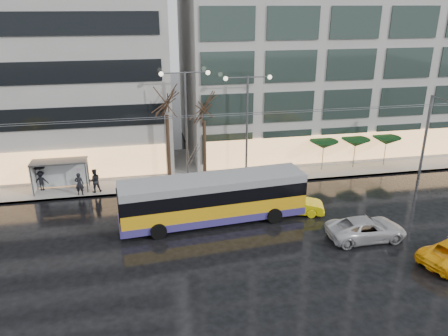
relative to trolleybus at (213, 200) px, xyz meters
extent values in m
plane|color=black|center=(-2.89, -3.41, -1.58)|extent=(140.00, 140.00, 0.00)
cube|color=gray|center=(-0.89, 10.59, -1.50)|extent=(80.00, 10.00, 0.15)
cube|color=slate|center=(-0.89, 5.64, -1.50)|extent=(80.00, 0.10, 0.15)
cube|color=#A29F9A|center=(16.11, 15.59, 11.07)|extent=(32.00, 14.00, 25.00)
cube|color=gold|center=(0.00, 0.00, -0.49)|extent=(12.65, 3.68, 1.56)
cube|color=navy|center=(0.00, 0.00, -1.01)|extent=(12.69, 3.73, 0.52)
cube|color=black|center=(0.00, 0.00, 0.65)|extent=(12.67, 3.70, 0.93)
cube|color=gray|center=(0.00, 0.00, 1.38)|extent=(12.65, 3.68, 0.52)
cube|color=black|center=(6.24, 0.55, 0.50)|extent=(0.27, 2.39, 1.35)
cube|color=black|center=(-6.24, -0.55, 0.50)|extent=(0.27, 2.39, 1.35)
cylinder|color=black|center=(3.82, 1.64, -1.06)|extent=(1.07, 0.45, 1.04)
cylinder|color=black|center=(4.05, -0.95, -1.06)|extent=(1.07, 0.45, 1.04)
cylinder|color=black|center=(-4.05, 0.95, -1.06)|extent=(1.07, 0.45, 1.04)
cylinder|color=black|center=(-3.82, -1.64, -1.06)|extent=(1.07, 0.45, 1.04)
cylinder|color=#595B60|center=(-1.12, 0.89, 2.89)|extent=(0.40, 3.86, 2.73)
cylinder|color=#595B60|center=(-1.17, 1.41, 2.89)|extent=(0.40, 3.86, 2.73)
cylinder|color=#595B60|center=(19.11, 5.09, 1.92)|extent=(0.24, 0.24, 7.00)
cylinder|color=#595B60|center=(-1.89, 2.34, 5.22)|extent=(42.00, 0.04, 0.04)
cylinder|color=#595B60|center=(-1.89, 2.84, 5.22)|extent=(42.00, 0.04, 0.04)
cube|color=#595B60|center=(-10.89, 7.09, 1.02)|extent=(4.20, 1.60, 0.12)
cube|color=silver|center=(-10.89, 7.79, -0.23)|extent=(4.00, 0.05, 2.20)
cube|color=white|center=(-12.94, 7.09, -0.23)|extent=(0.10, 1.40, 2.20)
cylinder|color=#595B60|center=(-12.89, 6.39, -0.23)|extent=(0.10, 0.10, 2.40)
cylinder|color=#595B60|center=(-12.89, 7.79, -0.23)|extent=(0.10, 0.10, 2.40)
cylinder|color=#595B60|center=(-8.89, 6.39, -0.23)|extent=(0.10, 0.10, 2.40)
cylinder|color=#595B60|center=(-8.89, 7.79, -0.23)|extent=(0.10, 0.10, 2.40)
cylinder|color=#595B60|center=(-0.89, 7.39, 3.07)|extent=(0.18, 0.18, 9.00)
cylinder|color=#595B60|center=(-1.79, 7.39, 7.47)|extent=(1.80, 0.10, 0.10)
cylinder|color=#595B60|center=(0.01, 7.39, 7.47)|extent=(1.80, 0.10, 0.10)
sphere|color=#FFF2CC|center=(-2.69, 7.39, 7.42)|extent=(0.36, 0.36, 0.36)
sphere|color=#FFF2CC|center=(0.91, 7.39, 7.42)|extent=(0.36, 0.36, 0.36)
cylinder|color=#595B60|center=(4.11, 7.39, 2.82)|extent=(0.18, 0.18, 8.50)
cylinder|color=#595B60|center=(3.21, 7.39, 6.97)|extent=(1.80, 0.10, 0.10)
cylinder|color=#595B60|center=(5.01, 7.39, 6.97)|extent=(1.80, 0.10, 0.10)
sphere|color=#FFF2CC|center=(2.31, 7.39, 6.92)|extent=(0.36, 0.36, 0.36)
sphere|color=#FFF2CC|center=(5.91, 7.39, 6.92)|extent=(0.36, 0.36, 0.36)
cylinder|color=black|center=(-2.39, 7.59, 1.37)|extent=(0.28, 0.28, 5.60)
cylinder|color=black|center=(0.61, 7.79, 1.02)|extent=(0.28, 0.28, 4.90)
cylinder|color=#595B60|center=(11.11, 7.59, -0.33)|extent=(0.06, 0.06, 2.20)
cone|color=black|center=(11.11, 7.59, 0.87)|extent=(2.50, 2.50, 0.70)
cylinder|color=#595B60|center=(14.11, 7.59, -0.33)|extent=(0.06, 0.06, 2.20)
cone|color=black|center=(14.11, 7.59, 0.87)|extent=(2.50, 2.50, 0.70)
cylinder|color=#595B60|center=(17.11, 7.59, -0.33)|extent=(0.06, 0.06, 2.20)
cone|color=black|center=(17.11, 7.59, 0.87)|extent=(2.50, 2.50, 0.70)
imported|color=#FFEA0D|center=(5.82, 0.15, -0.89)|extent=(4.45, 2.61, 1.39)
imported|color=#BBBAC0|center=(9.09, -4.17, -0.88)|extent=(5.04, 2.33, 1.40)
imported|color=black|center=(-9.42, 5.99, -0.52)|extent=(0.70, 0.49, 1.81)
imported|color=#CB43A0|center=(-9.42, 5.99, 0.32)|extent=(1.05, 1.06, 0.88)
imported|color=black|center=(-8.31, 6.35, -0.48)|extent=(1.08, 0.94, 1.91)
imported|color=black|center=(-12.47, 7.53, -0.63)|extent=(1.08, 0.70, 1.59)
imported|color=black|center=(-12.47, 7.53, 0.32)|extent=(0.90, 0.90, 0.72)
camera|label=1|loc=(-4.42, -26.39, 12.53)|focal=35.00mm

